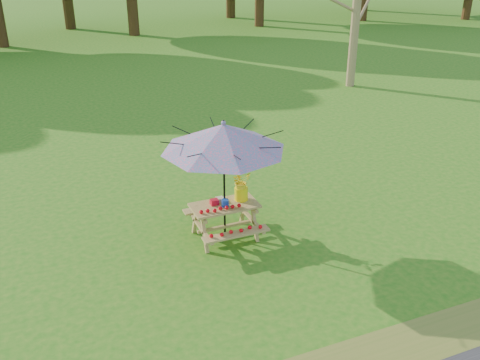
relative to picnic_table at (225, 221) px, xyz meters
name	(u,v)px	position (x,y,z in m)	size (l,w,h in m)	color
ground	(263,262)	(0.29, -1.02, -0.33)	(120.00, 120.00, 0.00)	#217115
picnic_table	(225,221)	(0.00, 0.00, 0.00)	(1.20, 1.32, 0.67)	#9D8146
patio_umbrella	(224,137)	(0.00, 0.00, 1.62)	(2.43, 2.43, 2.25)	black
produce_bins	(220,202)	(-0.07, 0.04, 0.40)	(0.29, 0.36, 0.13)	red
tomatoes_row	(220,209)	(-0.15, -0.18, 0.38)	(0.77, 0.13, 0.07)	red
flower_bucket	(241,185)	(0.35, 0.07, 0.64)	(0.38, 0.34, 0.55)	#FFF40D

